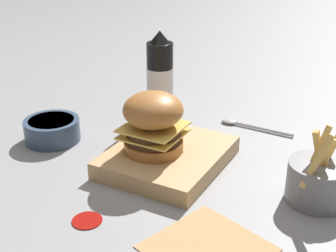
{
  "coord_description": "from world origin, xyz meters",
  "views": [
    {
      "loc": [
        -0.7,
        -0.4,
        0.45
      ],
      "look_at": [
        0.02,
        -0.01,
        0.08
      ],
      "focal_mm": 50.0,
      "sensor_mm": 36.0,
      "label": 1
    }
  ],
  "objects_px": {
    "ketchup_bottle": "(160,81)",
    "side_bowl": "(52,129)",
    "serving_board": "(168,157)",
    "fries_basket": "(318,181)",
    "spoon": "(243,124)",
    "burger": "(153,122)"
  },
  "relations": [
    {
      "from": "serving_board",
      "to": "spoon",
      "type": "xyz_separation_m",
      "value": [
        0.25,
        -0.07,
        -0.01
      ]
    },
    {
      "from": "ketchup_bottle",
      "to": "fries_basket",
      "type": "height_order",
      "value": "ketchup_bottle"
    },
    {
      "from": "serving_board",
      "to": "burger",
      "type": "relative_size",
      "value": 2.07
    },
    {
      "from": "fries_basket",
      "to": "serving_board",
      "type": "bearing_deg",
      "value": 92.52
    },
    {
      "from": "side_bowl",
      "to": "spoon",
      "type": "bearing_deg",
      "value": -51.86
    },
    {
      "from": "ketchup_bottle",
      "to": "side_bowl",
      "type": "height_order",
      "value": "ketchup_bottle"
    },
    {
      "from": "fries_basket",
      "to": "side_bowl",
      "type": "xyz_separation_m",
      "value": [
        -0.03,
        0.56,
        -0.01
      ]
    },
    {
      "from": "burger",
      "to": "spoon",
      "type": "distance_m",
      "value": 0.29
    },
    {
      "from": "fries_basket",
      "to": "spoon",
      "type": "distance_m",
      "value": 0.32
    },
    {
      "from": "fries_basket",
      "to": "spoon",
      "type": "relative_size",
      "value": 0.79
    },
    {
      "from": "spoon",
      "to": "ketchup_bottle",
      "type": "bearing_deg",
      "value": 18.92
    },
    {
      "from": "serving_board",
      "to": "burger",
      "type": "bearing_deg",
      "value": 127.77
    },
    {
      "from": "serving_board",
      "to": "spoon",
      "type": "bearing_deg",
      "value": -15.11
    },
    {
      "from": "ketchup_bottle",
      "to": "side_bowl",
      "type": "xyz_separation_m",
      "value": [
        -0.21,
        0.15,
        -0.07
      ]
    },
    {
      "from": "burger",
      "to": "side_bowl",
      "type": "distance_m",
      "value": 0.26
    },
    {
      "from": "serving_board",
      "to": "side_bowl",
      "type": "bearing_deg",
      "value": 94.63
    },
    {
      "from": "fries_basket",
      "to": "side_bowl",
      "type": "bearing_deg",
      "value": 93.56
    },
    {
      "from": "burger",
      "to": "fries_basket",
      "type": "xyz_separation_m",
      "value": [
        0.03,
        -0.31,
        -0.06
      ]
    },
    {
      "from": "serving_board",
      "to": "side_bowl",
      "type": "distance_m",
      "value": 0.28
    },
    {
      "from": "serving_board",
      "to": "fries_basket",
      "type": "bearing_deg",
      "value": -87.48
    },
    {
      "from": "fries_basket",
      "to": "side_bowl",
      "type": "height_order",
      "value": "fries_basket"
    },
    {
      "from": "spoon",
      "to": "fries_basket",
      "type": "bearing_deg",
      "value": 135.3
    }
  ]
}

